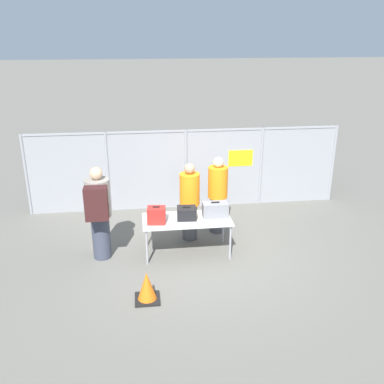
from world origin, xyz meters
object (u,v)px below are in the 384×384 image
object	(u,v)px
inspection_table	(187,222)
security_worker_far	(218,194)
security_worker_near	(190,201)
suitcase_red	(156,215)
suitcase_black	(187,213)
traffic_cone	(147,287)
traveler_hooded	(99,211)
suitcase_grey	(215,210)
utility_trailer	(247,169)

from	to	relation	value
inspection_table	security_worker_far	size ratio (longest dim) A/B	1.01
security_worker_near	security_worker_far	distance (m)	0.69
suitcase_red	security_worker_far	world-z (taller)	security_worker_far
suitcase_black	security_worker_near	distance (m)	0.60
suitcase_black	traffic_cone	size ratio (longest dim) A/B	0.76
suitcase_red	security_worker_near	xyz separation A→B (m)	(0.71, 0.71, -0.03)
suitcase_black	security_worker_far	world-z (taller)	security_worker_far
traveler_hooded	traffic_cone	distance (m)	1.85
security_worker_near	security_worker_far	world-z (taller)	security_worker_far
security_worker_near	traffic_cone	distance (m)	2.39
suitcase_grey	security_worker_near	size ratio (longest dim) A/B	0.30
security_worker_near	traffic_cone	xyz separation A→B (m)	(-0.95, -2.10, -0.62)
suitcase_black	traffic_cone	bearing A→B (deg)	-118.54
traveler_hooded	utility_trailer	distance (m)	5.59
security_worker_far	traffic_cone	bearing A→B (deg)	51.81
suitcase_black	security_worker_far	distance (m)	1.15
suitcase_red	inspection_table	bearing A→B (deg)	9.52
suitcase_red	traveler_hooded	bearing A→B (deg)	175.91
security_worker_near	utility_trailer	world-z (taller)	security_worker_near
inspection_table	suitcase_red	size ratio (longest dim) A/B	4.74
traffic_cone	inspection_table	bearing A→B (deg)	60.99
suitcase_black	security_worker_far	size ratio (longest dim) A/B	0.23
security_worker_near	traveler_hooded	bearing A→B (deg)	32.43
suitcase_grey	security_worker_far	world-z (taller)	security_worker_far
utility_trailer	traveler_hooded	bearing A→B (deg)	-133.70
suitcase_red	suitcase_black	xyz separation A→B (m)	(0.58, 0.13, -0.04)
suitcase_red	suitcase_black	distance (m)	0.60
security_worker_near	security_worker_far	xyz separation A→B (m)	(0.63, 0.28, 0.02)
suitcase_black	security_worker_near	bearing A→B (deg)	77.57
suitcase_red	security_worker_near	bearing A→B (deg)	44.93
suitcase_grey	security_worker_far	distance (m)	0.86
security_worker_near	inspection_table	bearing A→B (deg)	90.88
traveler_hooded	security_worker_near	world-z (taller)	traveler_hooded
suitcase_red	security_worker_far	distance (m)	1.67
traveler_hooded	security_worker_near	xyz separation A→B (m)	(1.77, 0.64, -0.15)
security_worker_far	utility_trailer	xyz separation A→B (m)	(1.43, 3.10, -0.50)
suitcase_red	traffic_cone	xyz separation A→B (m)	(-0.24, -1.39, -0.65)
security_worker_far	suitcase_black	bearing A→B (deg)	44.11
traveler_hooded	inspection_table	bearing A→B (deg)	-2.40
inspection_table	security_worker_far	bearing A→B (deg)	49.52
suitcase_grey	traveler_hooded	world-z (taller)	traveler_hooded
traveler_hooded	security_worker_far	size ratio (longest dim) A/B	1.09
traffic_cone	traveler_hooded	bearing A→B (deg)	119.22
suitcase_red	traffic_cone	size ratio (longest dim) A/B	0.71
traveler_hooded	security_worker_near	bearing A→B (deg)	16.55
inspection_table	security_worker_far	world-z (taller)	security_worker_far
suitcase_black	suitcase_red	bearing A→B (deg)	-167.86
suitcase_grey	traveler_hooded	bearing A→B (deg)	-177.91
security_worker_far	traffic_cone	world-z (taller)	security_worker_far
suitcase_grey	traveler_hooded	xyz separation A→B (m)	(-2.20, -0.08, 0.13)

